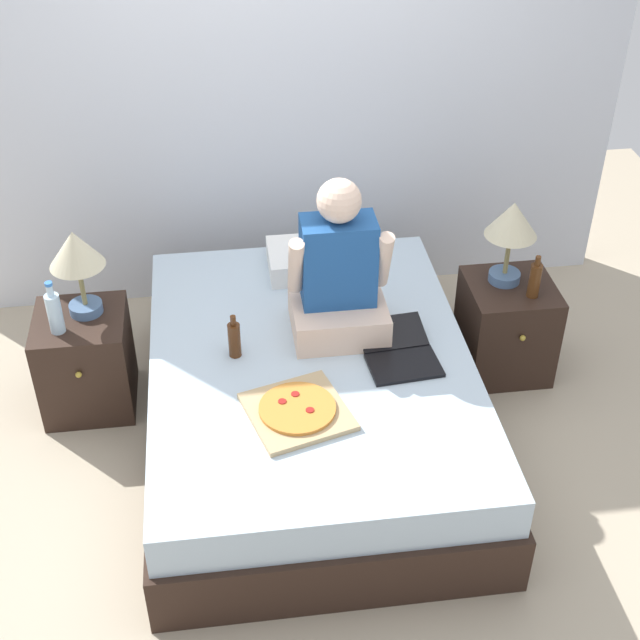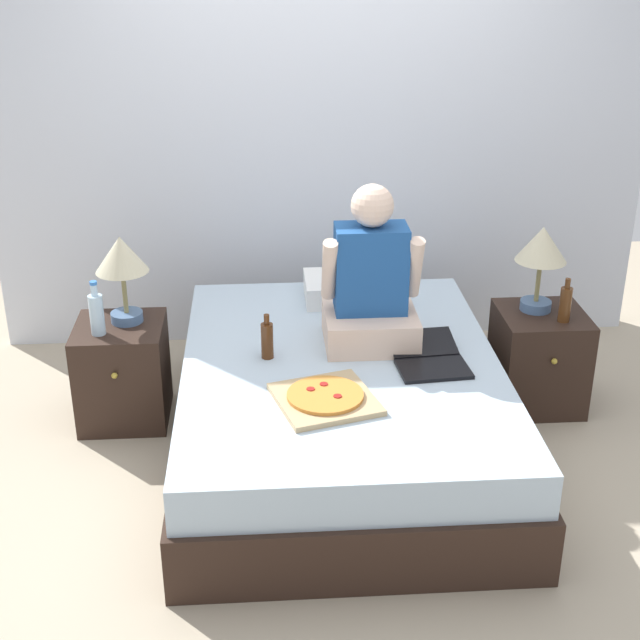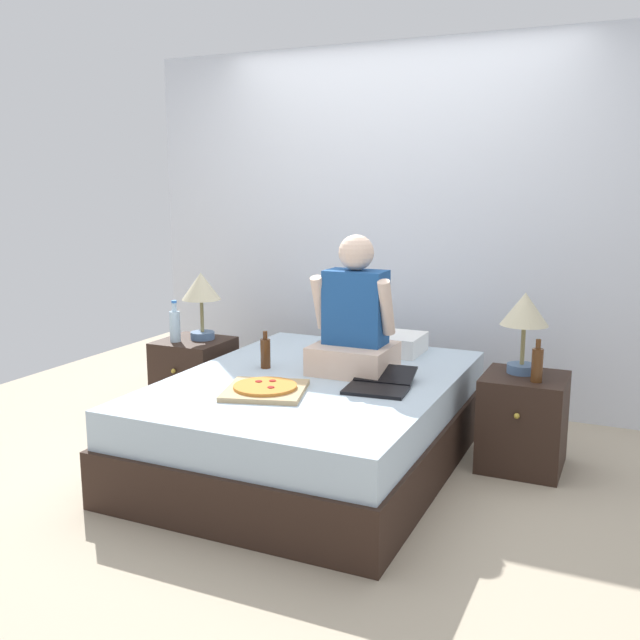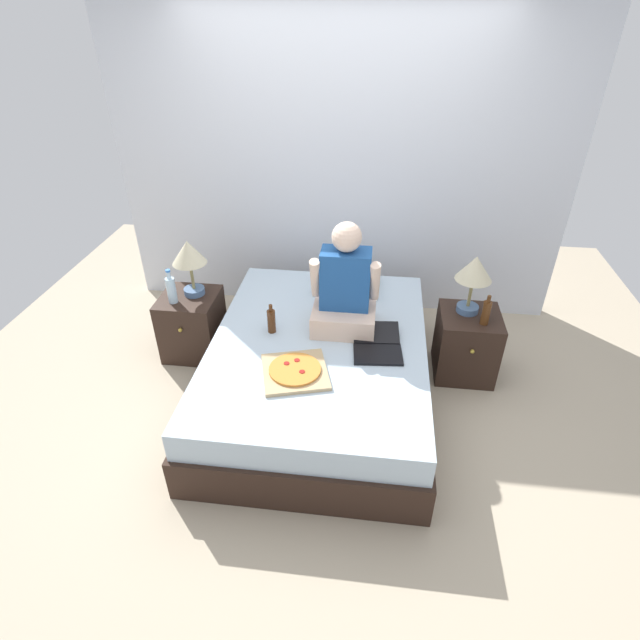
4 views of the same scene
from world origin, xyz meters
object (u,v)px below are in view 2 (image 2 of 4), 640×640
(lamp_on_left_nightstand, at_px, (92,256))
(nightstand_left, at_px, (102,360))
(lamp_on_right_nightstand, at_px, (457,211))
(bed, at_px, (306,398))
(beer_bottle, at_px, (480,260))
(laptop, at_px, (364,365))
(nightstand_right, at_px, (455,309))
(person_seated, at_px, (333,282))
(water_bottle, at_px, (75,310))
(pizza_box, at_px, (291,390))

(lamp_on_left_nightstand, bearing_deg, nightstand_left, -128.63)
(nightstand_left, height_order, lamp_on_right_nightstand, lamp_on_right_nightstand)
(bed, relative_size, beer_bottle, 8.18)
(lamp_on_left_nightstand, bearing_deg, laptop, -29.96)
(nightstand_right, bearing_deg, laptop, -138.61)
(person_seated, bearing_deg, nightstand_left, 166.07)
(water_bottle, bearing_deg, person_seated, -9.20)
(beer_bottle, height_order, pizza_box, beer_bottle)
(lamp_on_left_nightstand, bearing_deg, nightstand_right, -1.46)
(bed, bearing_deg, nightstand_left, 152.90)
(nightstand_right, distance_m, laptop, 1.02)
(nightstand_left, xyz_separation_m, lamp_on_left_nightstand, (0.04, 0.05, 0.62))
(lamp_on_left_nightstand, height_order, pizza_box, lamp_on_left_nightstand)
(bed, bearing_deg, pizza_box, -117.59)
(person_seated, xyz_separation_m, pizza_box, (-0.32, -0.45, -0.27))
(nightstand_left, height_order, beer_bottle, beer_bottle)
(nightstand_left, relative_size, lamp_on_right_nightstand, 1.29)
(pizza_box, bearing_deg, lamp_on_left_nightstand, 136.41)
(nightstand_left, height_order, lamp_on_left_nightstand, lamp_on_left_nightstand)
(person_seated, relative_size, laptop, 1.67)
(bed, relative_size, nightstand_left, 3.24)
(pizza_box, bearing_deg, nightstand_left, 139.57)
(water_bottle, height_order, beer_bottle, water_bottle)
(bed, bearing_deg, water_bottle, 158.64)
(water_bottle, distance_m, person_seated, 1.30)
(bed, distance_m, water_bottle, 1.24)
(nightstand_right, xyz_separation_m, pizza_box, (-1.13, -0.75, 0.24))
(nightstand_left, relative_size, pizza_box, 1.35)
(lamp_on_left_nightstand, xyz_separation_m, laptop, (1.23, -0.71, -0.37))
(nightstand_right, height_order, pizza_box, nightstand_right)
(lamp_on_left_nightstand, bearing_deg, pizza_box, -43.59)
(laptop, bearing_deg, lamp_on_right_nightstand, 44.67)
(person_seated, bearing_deg, bed, -131.65)
(lamp_on_left_nightstand, height_order, water_bottle, lamp_on_left_nightstand)
(bed, xyz_separation_m, nightstand_right, (1.00, 0.51, 0.04))
(lamp_on_left_nightstand, relative_size, person_seated, 0.58)
(lamp_on_right_nightstand, relative_size, pizza_box, 1.05)
(bed, height_order, lamp_on_right_nightstand, lamp_on_right_nightstand)
(lamp_on_left_nightstand, relative_size, nightstand_right, 0.78)
(nightstand_left, xyz_separation_m, pizza_box, (0.88, -0.75, 0.24))
(nightstand_left, height_order, nightstand_right, same)
(lamp_on_right_nightstand, bearing_deg, beer_bottle, -56.31)
(nightstand_left, relative_size, lamp_on_left_nightstand, 1.29)
(lamp_on_left_nightstand, height_order, lamp_on_right_nightstand, same)
(nightstand_right, relative_size, pizza_box, 1.35)
(nightstand_right, bearing_deg, water_bottle, -177.54)
(water_bottle, bearing_deg, nightstand_right, 2.46)
(nightstand_right, bearing_deg, bed, -152.90)
(person_seated, bearing_deg, beer_bottle, 12.60)
(bed, xyz_separation_m, person_seated, (0.19, 0.22, 0.55))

